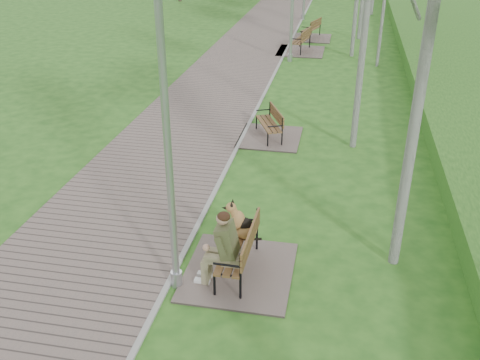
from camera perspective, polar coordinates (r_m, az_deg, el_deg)
name	(u,v)px	position (r m, az deg, el deg)	size (l,w,h in m)	color
walkway	(243,56)	(23.95, 0.28, 13.07)	(3.50, 67.00, 0.04)	#73645D
kerb	(282,58)	(23.69, 4.55, 12.84)	(0.10, 67.00, 0.05)	#999993
bench_main	(233,252)	(9.36, -0.74, -7.66)	(1.88, 2.09, 1.64)	#73645D
bench_second	(269,132)	(15.08, 3.10, 5.18)	(1.69, 1.88, 1.04)	#73645D
bench_third	(300,46)	(24.93, 6.44, 13.98)	(2.05, 2.28, 1.26)	#73645D
bench_far	(311,34)	(27.71, 7.56, 15.18)	(1.90, 2.11, 1.17)	#73645D
lamp_post_near	(169,161)	(8.18, -7.62, 2.05)	(0.20, 0.20, 5.07)	#A1A4A9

